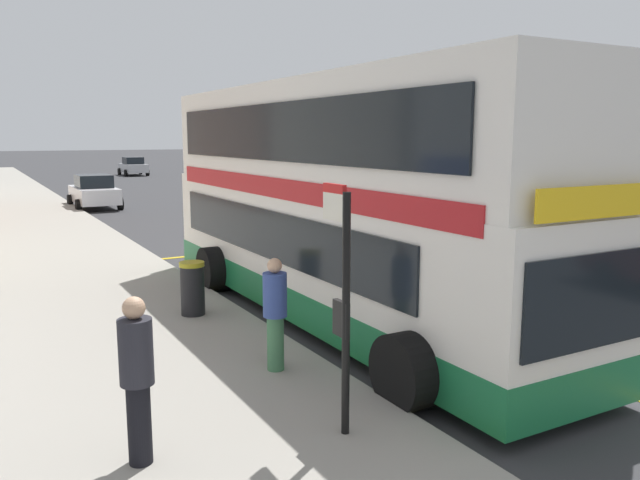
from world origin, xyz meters
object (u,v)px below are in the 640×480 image
Objects in this scene: parked_car_white_ahead at (94,192)px; parked_car_silver_distant at (133,166)px; pedestrian_further_back at (137,374)px; pedestrian_waiting_near_sign at (275,310)px; double_decker_bus at (336,210)px; bus_stop_sign at (342,291)px; litter_bin at (193,288)px.

parked_car_white_ahead is 26.68m from parked_car_silver_distant.
pedestrian_waiting_near_sign is at bearing 36.11° from pedestrian_further_back.
pedestrian_further_back reaches higher than parked_car_white_ahead.
double_decker_bus reaches higher than parked_car_white_ahead.
bus_stop_sign is 5.49m from litter_bin.
double_decker_bus is at bearing 44.26° from pedestrian_waiting_near_sign.
litter_bin is (-2.50, 1.00, -1.42)m from double_decker_bus.
double_decker_bus is 6.46× the size of pedestrian_further_back.
litter_bin is at bearing 158.15° from double_decker_bus.
pedestrian_waiting_near_sign is (-2.36, -2.30, -1.05)m from double_decker_bus.
parked_car_white_ahead is at bearing 91.91° from double_decker_bus.
bus_stop_sign is at bearing -119.93° from double_decker_bus.
pedestrian_further_back is at bearing -139.52° from double_decker_bus.
pedestrian_waiting_near_sign is at bearing -87.60° from litter_bin.
pedestrian_further_back reaches higher than litter_bin.
bus_stop_sign is 1.59× the size of pedestrian_further_back.
double_decker_bus is 4.06× the size of bus_stop_sign.
bus_stop_sign is at bearing -94.22° from pedestrian_waiting_near_sign.
litter_bin is at bearing 89.85° from bus_stop_sign.
pedestrian_further_back is at bearing -103.06° from parked_car_silver_distant.
bus_stop_sign is (-2.52, -4.37, -0.30)m from double_decker_bus.
pedestrian_further_back is 1.74× the size of litter_bin.
double_decker_bus is at bearing -98.64° from parked_car_silver_distant.
pedestrian_further_back reaches higher than pedestrian_waiting_near_sign.
parked_car_silver_distant is at bearing 81.58° from double_decker_bus.
pedestrian_waiting_near_sign is at bearing 85.78° from bus_stop_sign.
parked_car_silver_distant is (7.70, 25.54, 0.00)m from parked_car_white_ahead.
parked_car_white_ahead is 4.21× the size of litter_bin.
pedestrian_waiting_near_sign is (-1.65, -23.89, 0.22)m from parked_car_white_ahead.
pedestrian_waiting_near_sign is (-9.34, -49.43, 0.22)m from parked_car_silver_distant.
double_decker_bus is at bearing 60.07° from bus_stop_sign.
parked_car_silver_distant is 50.31m from pedestrian_waiting_near_sign.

